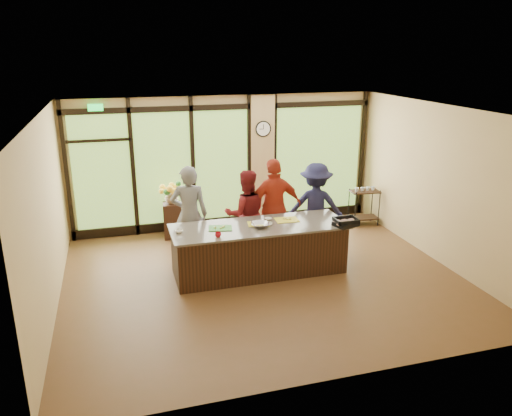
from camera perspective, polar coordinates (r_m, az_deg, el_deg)
floor at (r=9.12m, az=0.90°, el=-8.07°), size 7.00×7.00×0.00m
ceiling at (r=8.26m, az=1.00°, el=11.00°), size 7.00×7.00×0.00m
back_wall at (r=11.38m, az=-3.50°, el=5.20°), size 7.00×0.00×7.00m
left_wall at (r=8.29m, az=-22.85°, el=-1.04°), size 0.00×6.00×6.00m
right_wall at (r=10.13m, az=20.26°, el=2.52°), size 0.00×6.00×6.00m
window_wall at (r=11.39m, az=-2.64°, el=4.69°), size 6.90×0.12×3.00m
island_base at (r=9.20m, az=0.36°, el=-4.82°), size 3.10×1.00×0.88m
countertop at (r=9.03m, az=0.37°, el=-2.13°), size 3.20×1.10×0.04m
wall_clock at (r=11.33m, az=0.83°, el=9.04°), size 0.36×0.04×0.36m
cook_left at (r=9.55m, az=-7.61°, el=-0.78°), size 0.77×0.58×1.92m
cook_midleft at (r=9.78m, az=-1.15°, el=-0.67°), size 0.90×0.72×1.76m
cook_midright at (r=9.88m, az=2.12°, el=0.09°), size 1.18×0.58×1.95m
cook_right at (r=10.25m, az=6.82°, el=0.21°), size 1.32×1.04×1.80m
roasting_pan at (r=9.15m, az=10.22°, el=-1.78°), size 0.48×0.42×0.07m
mixing_bowl at (r=8.93m, az=0.47°, el=-1.95°), size 0.34×0.34×0.08m
cutting_board_left at (r=8.89m, az=-4.10°, el=-2.32°), size 0.46×0.38×0.01m
cutting_board_center at (r=9.09m, az=0.27°, el=-1.82°), size 0.43×0.35×0.01m
cutting_board_right at (r=9.31m, az=3.53°, el=-1.36°), size 0.44×0.34×0.01m
prep_bowl_near at (r=8.78m, az=-8.78°, el=-2.65°), size 0.17×0.17×0.04m
prep_bowl_mid at (r=9.03m, az=1.46°, el=-1.85°), size 0.18×0.18×0.04m
prep_bowl_far at (r=9.32m, az=1.41°, el=-1.26°), size 0.14×0.14×0.03m
red_ramekin at (r=8.49m, az=-4.35°, el=-3.06°), size 0.11×0.11×0.08m
flower_stand at (r=11.04m, az=-9.50°, el=-1.40°), size 0.42×0.42×0.78m
flower_vase at (r=10.88m, az=-9.65°, el=1.27°), size 0.32×0.32×0.30m
bar_cart at (r=11.91m, az=12.25°, el=0.65°), size 0.70×0.45×0.91m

